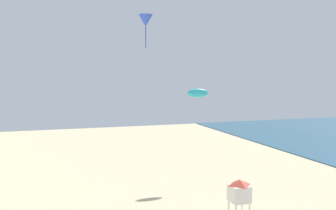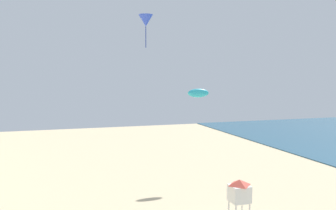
{
  "view_description": "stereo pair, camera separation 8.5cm",
  "coord_description": "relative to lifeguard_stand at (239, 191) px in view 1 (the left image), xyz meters",
  "views": [
    {
      "loc": [
        -1.95,
        -2.6,
        8.68
      ],
      "look_at": [
        4.77,
        17.85,
        7.0
      ],
      "focal_mm": 39.83,
      "sensor_mm": 36.0,
      "label": 1
    },
    {
      "loc": [
        -1.87,
        -2.62,
        8.68
      ],
      "look_at": [
        4.77,
        17.85,
        7.0
      ],
      "focal_mm": 39.83,
      "sensor_mm": 36.0,
      "label": 2
    }
  ],
  "objects": [
    {
      "name": "kite_blue_delta",
      "position": [
        -4.7,
        3.83,
        10.33
      ],
      "size": [
        0.91,
        0.91,
        2.07
      ],
      "color": "blue"
    },
    {
      "name": "lifeguard_stand",
      "position": [
        0.0,
        0.0,
        0.0
      ],
      "size": [
        1.1,
        1.1,
        2.55
      ],
      "rotation": [
        0.0,
        0.0,
        0.35
      ],
      "color": "white",
      "rests_on": "ground"
    },
    {
      "name": "kite_cyan_parafoil",
      "position": [
        1.39,
        9.76,
        5.4
      ],
      "size": [
        1.89,
        0.53,
        0.74
      ],
      "color": "#2DB7CC"
    }
  ]
}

